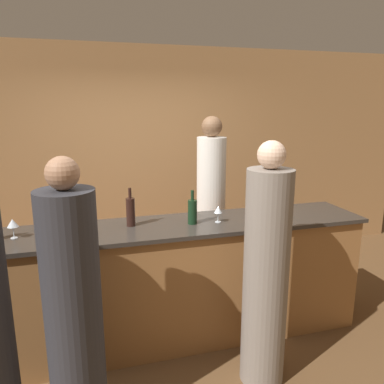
# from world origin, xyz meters

# --- Properties ---
(ground_plane) EXTENTS (14.00, 14.00, 0.00)m
(ground_plane) POSITION_xyz_m (0.00, 0.00, 0.00)
(ground_plane) COLOR brown
(back_wall) EXTENTS (8.00, 0.06, 2.80)m
(back_wall) POSITION_xyz_m (0.00, 1.85, 1.40)
(back_wall) COLOR #A37547
(back_wall) RESTS_ON ground_plane
(bar_counter) EXTENTS (3.56, 0.64, 1.08)m
(bar_counter) POSITION_xyz_m (0.00, 0.00, 0.54)
(bar_counter) COLOR #996638
(bar_counter) RESTS_ON ground_plane
(bartender) EXTENTS (0.31, 0.31, 1.97)m
(bartender) POSITION_xyz_m (0.65, 0.72, 0.93)
(bartender) COLOR silver
(bartender) RESTS_ON ground_plane
(guest_0) EXTENTS (0.33, 0.33, 1.85)m
(guest_0) POSITION_xyz_m (0.60, -0.68, 0.86)
(guest_0) COLOR gray
(guest_0) RESTS_ON ground_plane
(guest_1) EXTENTS (0.35, 0.35, 1.80)m
(guest_1) POSITION_xyz_m (-0.75, -0.79, 0.84)
(guest_1) COLOR #2D2D33
(guest_1) RESTS_ON ground_plane
(wine_bottle_1) EXTENTS (0.08, 0.08, 0.29)m
(wine_bottle_1) POSITION_xyz_m (0.23, -0.02, 1.19)
(wine_bottle_1) COLOR black
(wine_bottle_1) RESTS_ON bar_counter
(wine_bottle_2) EXTENTS (0.07, 0.07, 0.33)m
(wine_bottle_2) POSITION_xyz_m (-0.29, 0.07, 1.21)
(wine_bottle_2) COLOR black
(wine_bottle_2) RESTS_ON bar_counter
(ice_bucket) EXTENTS (0.17, 0.17, 0.17)m
(ice_bucket) POSITION_xyz_m (-0.94, 0.15, 1.17)
(ice_bucket) COLOR #9E9993
(ice_bucket) RESTS_ON bar_counter
(wine_glass_2) EXTENTS (0.07, 0.07, 0.14)m
(wine_glass_2) POSITION_xyz_m (0.45, -0.04, 1.19)
(wine_glass_2) COLOR silver
(wine_glass_2) RESTS_ON bar_counter
(wine_glass_3) EXTENTS (0.08, 0.08, 0.15)m
(wine_glass_3) POSITION_xyz_m (-1.18, 0.01, 1.20)
(wine_glass_3) COLOR silver
(wine_glass_3) RESTS_ON bar_counter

